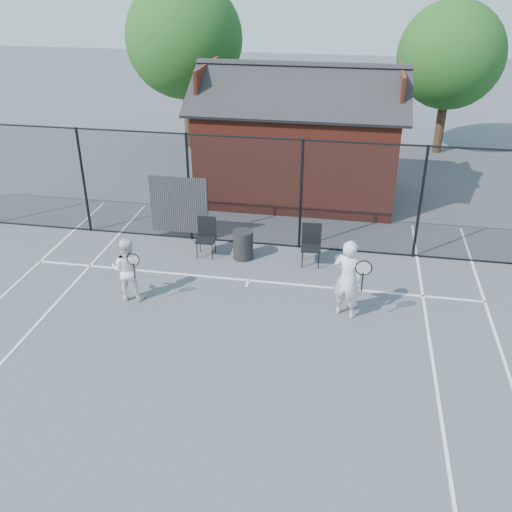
% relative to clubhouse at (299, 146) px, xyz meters
% --- Properties ---
extents(ground, '(80.00, 80.00, 0.00)m').
position_rel_clubhouse_xyz_m(ground, '(-0.50, -9.00, -1.61)').
color(ground, '#43474D').
rests_on(ground, ground).
extents(court_lines, '(11.02, 18.00, 0.01)m').
position_rel_clubhouse_xyz_m(court_lines, '(-0.50, -10.32, -1.60)').
color(court_lines, white).
rests_on(court_lines, ground).
extents(fence, '(22.04, 3.00, 3.00)m').
position_rel_clubhouse_xyz_m(fence, '(-0.80, -4.00, -0.16)').
color(fence, black).
rests_on(fence, ground).
extents(clubhouse, '(6.50, 4.36, 4.19)m').
position_rel_clubhouse_xyz_m(clubhouse, '(0.00, 0.00, 0.00)').
color(clubhouse, maroon).
rests_on(clubhouse, ground).
extents(tree_left, '(4.48, 4.48, 6.44)m').
position_rel_clubhouse_xyz_m(tree_left, '(-5.00, 4.50, 2.58)').
color(tree_left, black).
rests_on(tree_left, ground).
extents(tree_right, '(3.97, 3.97, 5.70)m').
position_rel_clubhouse_xyz_m(tree_right, '(5.00, 5.50, 2.10)').
color(tree_right, black).
rests_on(tree_right, ground).
extents(player_front, '(0.86, 0.70, 1.80)m').
position_rel_clubhouse_xyz_m(player_front, '(1.86, -7.09, -0.70)').
color(player_front, silver).
rests_on(player_front, ground).
extents(player_back, '(0.83, 0.62, 1.50)m').
position_rel_clubhouse_xyz_m(player_back, '(-3.04, -7.24, -0.86)').
color(player_back, white).
rests_on(player_back, ground).
extents(chair_left, '(0.51, 0.53, 1.00)m').
position_rel_clubhouse_xyz_m(chair_left, '(-1.85, -4.90, -1.11)').
color(chair_left, black).
rests_on(chair_left, ground).
extents(chair_right, '(0.53, 0.55, 1.03)m').
position_rel_clubhouse_xyz_m(chair_right, '(0.89, -4.90, -1.09)').
color(chair_right, black).
rests_on(chair_right, ground).
extents(waste_bin, '(0.60, 0.60, 0.76)m').
position_rel_clubhouse_xyz_m(waste_bin, '(-0.86, -4.86, -1.23)').
color(waste_bin, '#252525').
rests_on(waste_bin, ground).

